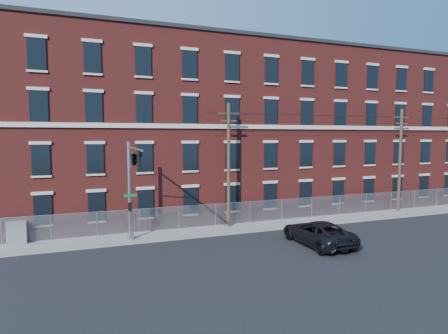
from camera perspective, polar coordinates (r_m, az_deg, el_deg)
ground at (r=25.34m, az=1.09°, el=-12.48°), size 140.00×140.00×0.00m
sidewalk at (r=35.36m, az=16.49°, el=-7.61°), size 65.00×3.00×0.12m
mill_building at (r=42.02m, az=9.37°, el=5.56°), size 55.30×14.32×16.30m
chain_link_fence at (r=36.18m, az=15.29°, el=-5.70°), size 59.06×0.06×1.85m
traffic_signal_mast at (r=24.94m, az=-13.71°, el=-0.26°), size 0.90×6.75×7.00m
utility_pole_near at (r=30.23m, az=0.71°, el=0.63°), size 1.80×0.28×10.00m
utility_pole_mid at (r=40.40m, az=25.25°, el=1.21°), size 1.80×0.28×10.00m
overhead_wires at (r=40.37m, az=25.44°, el=6.58°), size 40.00×0.62×0.62m
pickup_truck at (r=27.05m, az=14.08°, el=-9.70°), size 2.86×6.01×1.65m
utility_cabinet at (r=29.59m, az=-29.08°, el=-8.78°), size 1.30×0.77×1.54m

